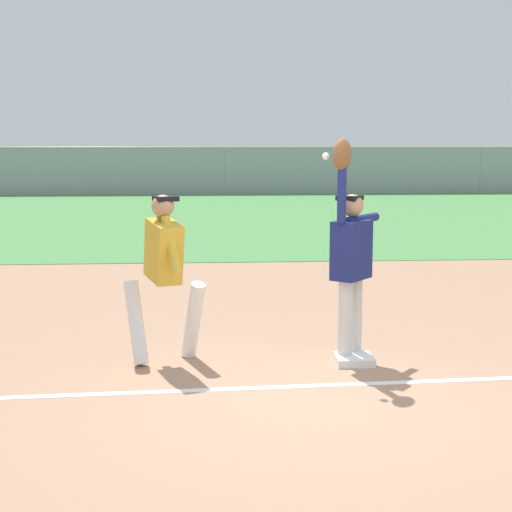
{
  "coord_description": "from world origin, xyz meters",
  "views": [
    {
      "loc": [
        -0.98,
        -6.41,
        2.24
      ],
      "look_at": [
        -0.41,
        1.65,
        1.05
      ],
      "focal_mm": 54.44,
      "sensor_mm": 36.0,
      "label": 1
    }
  ],
  "objects_px": {
    "fielder": "(350,253)",
    "parked_car_red": "(141,175)",
    "first_base": "(354,359)",
    "parked_car_white": "(241,174)",
    "baseball": "(326,156)",
    "parked_car_green": "(50,176)",
    "runner": "(164,266)",
    "parked_car_tan": "(349,175)"
  },
  "relations": [
    {
      "from": "first_base",
      "to": "fielder",
      "type": "height_order",
      "value": "fielder"
    },
    {
      "from": "parked_car_white",
      "to": "parked_car_tan",
      "type": "distance_m",
      "value": 5.26
    },
    {
      "from": "fielder",
      "to": "parked_car_red",
      "type": "bearing_deg",
      "value": -42.15
    },
    {
      "from": "first_base",
      "to": "parked_car_white",
      "type": "xyz_separation_m",
      "value": [
        0.38,
        30.56,
        0.63
      ]
    },
    {
      "from": "parked_car_tan",
      "to": "runner",
      "type": "bearing_deg",
      "value": -102.06
    },
    {
      "from": "fielder",
      "to": "runner",
      "type": "distance_m",
      "value": 1.9
    },
    {
      "from": "parked_car_white",
      "to": "fielder",
      "type": "bearing_deg",
      "value": -92.3
    },
    {
      "from": "parked_car_green",
      "to": "parked_car_white",
      "type": "height_order",
      "value": "same"
    },
    {
      "from": "baseball",
      "to": "parked_car_tan",
      "type": "bearing_deg",
      "value": 78.8
    },
    {
      "from": "fielder",
      "to": "parked_car_red",
      "type": "height_order",
      "value": "fielder"
    },
    {
      "from": "runner",
      "to": "parked_car_red",
      "type": "xyz_separation_m",
      "value": [
        -2.5,
        29.63,
        -0.32
      ]
    },
    {
      "from": "first_base",
      "to": "parked_car_red",
      "type": "xyz_separation_m",
      "value": [
        -4.43,
        29.83,
        0.63
      ]
    },
    {
      "from": "runner",
      "to": "parked_car_white",
      "type": "distance_m",
      "value": 30.45
    },
    {
      "from": "parked_car_green",
      "to": "parked_car_tan",
      "type": "bearing_deg",
      "value": -1.3
    },
    {
      "from": "parked_car_white",
      "to": "runner",
      "type": "bearing_deg",
      "value": -95.87
    },
    {
      "from": "parked_car_red",
      "to": "parked_car_white",
      "type": "relative_size",
      "value": 1.02
    },
    {
      "from": "parked_car_green",
      "to": "parked_car_tan",
      "type": "xyz_separation_m",
      "value": [
        14.27,
        0.15,
        0.0
      ]
    },
    {
      "from": "fielder",
      "to": "parked_car_green",
      "type": "relative_size",
      "value": 0.51
    },
    {
      "from": "first_base",
      "to": "parked_car_green",
      "type": "height_order",
      "value": "parked_car_green"
    },
    {
      "from": "runner",
      "to": "parked_car_green",
      "type": "relative_size",
      "value": 0.39
    },
    {
      "from": "parked_car_green",
      "to": "first_base",
      "type": "bearing_deg",
      "value": -75.62
    },
    {
      "from": "parked_car_green",
      "to": "parked_car_red",
      "type": "relative_size",
      "value": 0.98
    },
    {
      "from": "runner",
      "to": "parked_car_red",
      "type": "relative_size",
      "value": 0.38
    },
    {
      "from": "first_base",
      "to": "baseball",
      "type": "relative_size",
      "value": 5.14
    },
    {
      "from": "first_base",
      "to": "parked_car_tan",
      "type": "relative_size",
      "value": 0.09
    },
    {
      "from": "runner",
      "to": "parked_car_green",
      "type": "distance_m",
      "value": 30.28
    },
    {
      "from": "baseball",
      "to": "parked_car_white",
      "type": "bearing_deg",
      "value": 88.69
    },
    {
      "from": "parked_car_white",
      "to": "first_base",
      "type": "bearing_deg",
      "value": -92.24
    },
    {
      "from": "runner",
      "to": "parked_car_white",
      "type": "xyz_separation_m",
      "value": [
        2.31,
        30.36,
        -0.32
      ]
    },
    {
      "from": "parked_car_red",
      "to": "baseball",
      "type": "bearing_deg",
      "value": -86.66
    },
    {
      "from": "runner",
      "to": "baseball",
      "type": "xyz_separation_m",
      "value": [
        1.61,
        -0.18,
        1.11
      ]
    },
    {
      "from": "fielder",
      "to": "parked_car_white",
      "type": "xyz_separation_m",
      "value": [
        0.41,
        30.42,
        -0.45
      ]
    },
    {
      "from": "baseball",
      "to": "parked_car_red",
      "type": "height_order",
      "value": "baseball"
    },
    {
      "from": "fielder",
      "to": "baseball",
      "type": "relative_size",
      "value": 30.81
    },
    {
      "from": "fielder",
      "to": "runner",
      "type": "xyz_separation_m",
      "value": [
        -1.9,
        0.06,
        -0.12
      ]
    },
    {
      "from": "runner",
      "to": "parked_car_red",
      "type": "bearing_deg",
      "value": 71.71
    },
    {
      "from": "first_base",
      "to": "parked_car_green",
      "type": "relative_size",
      "value": 0.09
    },
    {
      "from": "runner",
      "to": "parked_car_white",
      "type": "height_order",
      "value": "runner"
    },
    {
      "from": "parked_car_red",
      "to": "parked_car_tan",
      "type": "xyz_separation_m",
      "value": [
        10.02,
        0.03,
        0.0
      ]
    },
    {
      "from": "baseball",
      "to": "parked_car_tan",
      "type": "distance_m",
      "value": 30.46
    },
    {
      "from": "parked_car_red",
      "to": "parked_car_tan",
      "type": "bearing_deg",
      "value": -4.32
    },
    {
      "from": "baseball",
      "to": "parked_car_green",
      "type": "relative_size",
      "value": 0.02
    }
  ]
}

